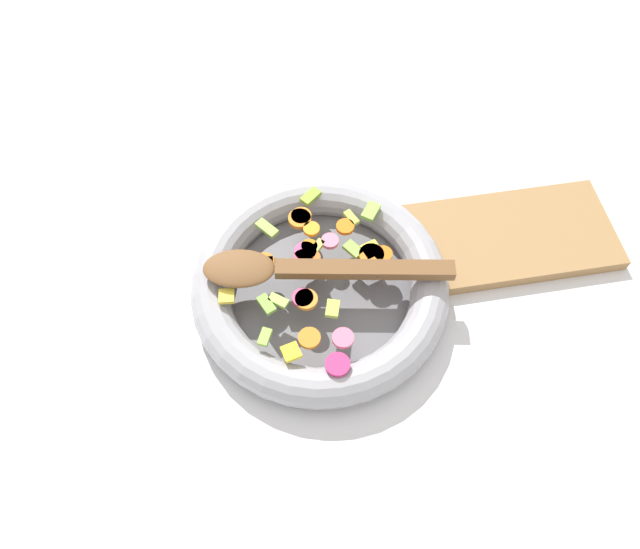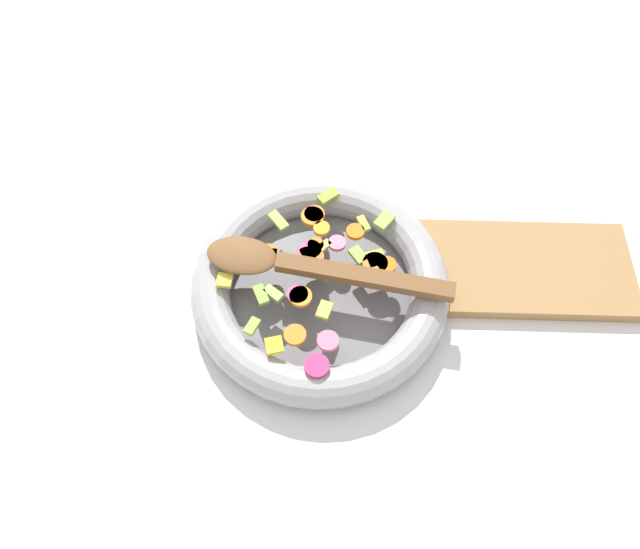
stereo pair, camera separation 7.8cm
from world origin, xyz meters
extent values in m
plane|color=silver|center=(0.00, 0.00, 0.00)|extent=(4.00, 4.00, 0.00)
cylinder|color=slate|center=(0.00, 0.00, 0.01)|extent=(0.28, 0.28, 0.01)
torus|color=#9E9EA5|center=(0.00, 0.00, 0.03)|extent=(0.33, 0.33, 0.05)
cylinder|color=orange|center=(-0.07, 0.03, 0.05)|extent=(0.03, 0.03, 0.01)
cylinder|color=orange|center=(0.08, 0.01, 0.05)|extent=(0.03, 0.03, 0.01)
cylinder|color=orange|center=(0.07, 0.02, 0.05)|extent=(0.04, 0.04, 0.01)
cylinder|color=orange|center=(-0.01, 0.02, 0.05)|extent=(0.03, 0.03, 0.01)
cylinder|color=orange|center=(-0.01, 0.04, 0.05)|extent=(0.03, 0.03, 0.01)
cylinder|color=orange|center=(0.04, 0.06, 0.05)|extent=(0.03, 0.03, 0.01)
cylinder|color=orange|center=(-0.01, 0.09, 0.05)|extent=(0.03, 0.03, 0.01)
cylinder|color=orange|center=(-0.02, -0.03, 0.05)|extent=(0.04, 0.04, 0.01)
cylinder|color=orange|center=(-0.01, 0.09, 0.05)|extent=(0.03, 0.03, 0.01)
cylinder|color=orange|center=(0.00, 0.07, 0.05)|extent=(0.03, 0.03, 0.01)
cylinder|color=orange|center=(-0.03, -0.09, 0.05)|extent=(0.03, 0.03, 0.01)
cube|color=#92C353|center=(-0.07, 0.03, 0.05)|extent=(0.03, 0.02, 0.01)
cube|color=#88B347|center=(0.05, 0.03, 0.05)|extent=(0.03, 0.03, 0.01)
cube|color=#92BD4E|center=(-0.06, 0.08, 0.05)|extent=(0.03, 0.03, 0.01)
cube|color=#A6DA58|center=(-0.06, -0.03, 0.05)|extent=(0.03, 0.02, 0.01)
cube|color=#92C94B|center=(0.08, 0.08, 0.05)|extent=(0.03, 0.03, 0.01)
cube|color=#A6C745|center=(0.05, 0.08, 0.05)|extent=(0.02, 0.03, 0.01)
cube|color=#8BB432|center=(0.01, 0.12, 0.05)|extent=(0.03, 0.03, 0.01)
cube|color=#BBD254|center=(0.00, 0.04, 0.05)|extent=(0.03, 0.03, 0.01)
cube|color=#A1BB45|center=(-0.04, 0.02, 0.05)|extent=(0.02, 0.02, 0.01)
cube|color=#B5D44A|center=(0.01, -0.05, 0.05)|extent=(0.02, 0.03, 0.01)
cube|color=#82B544|center=(-0.07, -0.03, 0.05)|extent=(0.02, 0.03, 0.01)
cube|color=#8FC049|center=(-0.08, -0.08, 0.05)|extent=(0.02, 0.03, 0.01)
cylinder|color=#DA4070|center=(-0.03, -0.03, 0.05)|extent=(0.04, 0.04, 0.01)
cylinder|color=#E46789|center=(0.01, -0.09, 0.05)|extent=(0.03, 0.03, 0.01)
cylinder|color=#E1427C|center=(-0.01, 0.03, 0.05)|extent=(0.04, 0.04, 0.01)
cylinder|color=pink|center=(0.10, -0.01, 0.05)|extent=(0.03, 0.03, 0.01)
cylinder|color=pink|center=(0.02, 0.05, 0.05)|extent=(0.03, 0.03, 0.01)
cylinder|color=#CB2C6B|center=(0.00, -0.12, 0.05)|extent=(0.04, 0.04, 0.01)
cylinder|color=#D63960|center=(-0.02, 0.03, 0.05)|extent=(0.03, 0.03, 0.01)
cube|color=yellow|center=(0.07, 0.02, 0.05)|extent=(0.03, 0.03, 0.01)
cube|color=yellow|center=(-0.12, -0.01, 0.05)|extent=(0.02, 0.02, 0.01)
cube|color=yellow|center=(-0.05, -0.10, 0.05)|extent=(0.02, 0.02, 0.01)
cube|color=brown|center=(0.05, -0.01, 0.06)|extent=(0.22, 0.06, 0.01)
ellipsoid|color=brown|center=(-0.10, 0.02, 0.06)|extent=(0.10, 0.07, 0.01)
cube|color=#9E7547|center=(0.27, 0.04, 0.01)|extent=(0.29, 0.14, 0.02)
camera|label=1|loc=(-0.07, -0.40, 0.72)|focal=35.00mm
camera|label=2|loc=(0.01, -0.40, 0.72)|focal=35.00mm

